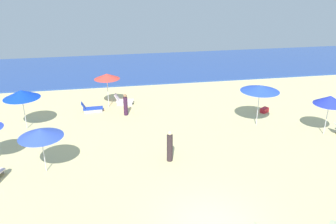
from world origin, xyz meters
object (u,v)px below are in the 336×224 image
(umbrella_0, at_px, (330,100))
(lounge_chair_5_1, at_px, (123,100))
(umbrella_1, at_px, (41,133))
(umbrella_6, at_px, (260,88))
(beachgoer_2, at_px, (170,147))
(beachgoer_0, at_px, (126,105))
(lounge_chair_5_0, at_px, (91,108))
(cooler_box_0, at_px, (264,110))
(umbrella_2, at_px, (21,94))
(umbrella_5, at_px, (107,76))

(umbrella_0, bearing_deg, lounge_chair_5_1, 148.18)
(umbrella_1, xyz_separation_m, lounge_chair_5_1, (4.30, 8.55, -1.79))
(umbrella_6, bearing_deg, beachgoer_2, -151.55)
(umbrella_6, bearing_deg, beachgoer_0, 158.93)
(umbrella_1, height_order, lounge_chair_5_0, umbrella_1)
(umbrella_6, bearing_deg, cooler_box_0, 52.77)
(umbrella_2, relative_size, cooler_box_0, 4.30)
(beachgoer_2, height_order, cooler_box_0, beachgoer_2)
(lounge_chair_5_1, bearing_deg, beachgoer_2, -156.94)
(umbrella_0, xyz_separation_m, beachgoer_0, (-11.60, 5.13, -1.47))
(umbrella_6, relative_size, beachgoer_2, 1.56)
(umbrella_0, xyz_separation_m, umbrella_6, (-3.46, 2.00, 0.27))
(umbrella_1, bearing_deg, umbrella_5, 68.51)
(beachgoer_2, bearing_deg, umbrella_2, -114.12)
(lounge_chair_5_1, bearing_deg, cooler_box_0, -98.49)
(umbrella_1, xyz_separation_m, beachgoer_2, (6.18, -0.09, -1.27))
(umbrella_1, relative_size, cooler_box_0, 3.91)
(umbrella_5, relative_size, lounge_chair_5_0, 1.67)
(umbrella_1, bearing_deg, beachgoer_2, -0.82)
(beachgoer_0, bearing_deg, cooler_box_0, -91.39)
(lounge_chair_5_1, xyz_separation_m, umbrella_6, (8.18, -5.22, 2.18))
(umbrella_5, bearing_deg, umbrella_6, -27.69)
(umbrella_5, bearing_deg, lounge_chair_5_0, -151.10)
(beachgoer_2, xyz_separation_m, cooler_box_0, (7.72, 5.28, -0.65))
(umbrella_0, bearing_deg, umbrella_1, -175.25)
(umbrella_5, bearing_deg, cooler_box_0, -15.62)
(lounge_chair_5_1, xyz_separation_m, beachgoer_2, (1.88, -8.63, 0.52))
(umbrella_6, distance_m, cooler_box_0, 3.29)
(beachgoer_2, distance_m, cooler_box_0, 9.37)
(umbrella_0, distance_m, cooler_box_0, 4.82)
(umbrella_2, relative_size, beachgoer_2, 1.49)
(umbrella_1, xyz_separation_m, umbrella_5, (3.22, 8.18, 0.22))
(umbrella_1, height_order, beachgoer_2, umbrella_1)
(beachgoer_2, bearing_deg, beachgoer_0, -154.37)
(cooler_box_0, bearing_deg, umbrella_5, 131.39)
(umbrella_5, height_order, lounge_chair_5_1, umbrella_5)
(umbrella_2, relative_size, umbrella_6, 0.95)
(umbrella_6, relative_size, cooler_box_0, 4.53)
(umbrella_0, distance_m, umbrella_1, 16.00)
(umbrella_1, xyz_separation_m, beachgoer_0, (4.35, 6.46, -1.36))
(cooler_box_0, bearing_deg, umbrella_2, 146.30)
(umbrella_2, relative_size, beachgoer_0, 1.68)
(umbrella_0, distance_m, umbrella_2, 18.32)
(umbrella_5, xyz_separation_m, beachgoer_2, (2.96, -8.27, -1.49))
(beachgoer_0, bearing_deg, umbrella_1, 152.19)
(umbrella_0, relative_size, beachgoer_2, 1.45)
(umbrella_1, height_order, umbrella_6, umbrella_6)
(cooler_box_0, bearing_deg, lounge_chair_5_1, 127.76)
(umbrella_0, height_order, umbrella_2, umbrella_2)
(umbrella_5, distance_m, beachgoer_2, 8.91)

